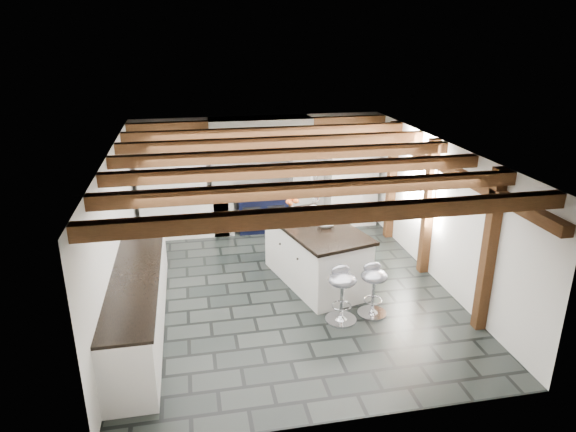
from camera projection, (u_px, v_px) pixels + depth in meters
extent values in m
plane|color=black|center=(287.00, 289.00, 8.22)|extent=(6.00, 6.00, 0.00)
plane|color=white|center=(259.00, 171.00, 10.59)|extent=(5.00, 0.00, 5.00)
plane|color=white|center=(116.00, 234.00, 7.37)|extent=(0.00, 6.00, 6.00)
plane|color=white|center=(438.00, 212.00, 8.28)|extent=(0.00, 6.00, 6.00)
plane|color=white|center=(287.00, 148.00, 7.43)|extent=(6.00, 6.00, 0.00)
cube|color=white|center=(222.00, 187.00, 10.24)|extent=(0.40, 0.60, 1.90)
cube|color=white|center=(300.00, 183.00, 10.53)|extent=(0.40, 0.60, 1.90)
cube|color=#552F18|center=(260.00, 134.00, 10.02)|extent=(2.10, 0.65, 0.18)
cube|color=white|center=(260.00, 126.00, 9.97)|extent=(2.00, 0.60, 0.31)
cube|color=black|center=(263.00, 134.00, 9.71)|extent=(1.00, 0.03, 0.22)
cube|color=silver|center=(263.00, 134.00, 9.69)|extent=(0.90, 0.01, 0.14)
cube|color=white|center=(173.00, 187.00, 10.05)|extent=(1.30, 0.58, 2.00)
cube|color=white|center=(351.00, 177.00, 10.71)|extent=(1.00, 0.58, 2.00)
cube|color=white|center=(140.00, 296.00, 7.12)|extent=(0.60, 3.80, 0.88)
cube|color=black|center=(136.00, 266.00, 6.96)|extent=(0.64, 3.80, 0.04)
cube|color=white|center=(210.00, 212.00, 10.37)|extent=(0.70, 0.60, 0.88)
cube|color=black|center=(209.00, 190.00, 10.21)|extent=(0.74, 0.64, 0.04)
cube|color=#552F18|center=(439.00, 164.00, 7.99)|extent=(0.15, 5.80, 0.14)
plane|color=white|center=(423.00, 178.00, 8.69)|extent=(0.00, 0.90, 0.90)
cube|color=#552F18|center=(337.00, 214.00, 5.07)|extent=(5.00, 0.16, 0.16)
cube|color=#552F18|center=(315.00, 189.00, 5.86)|extent=(5.00, 0.16, 0.16)
cube|color=#552F18|center=(299.00, 170.00, 6.66)|extent=(5.00, 0.16, 0.16)
cube|color=#552F18|center=(287.00, 154.00, 7.46)|extent=(5.00, 0.16, 0.16)
cube|color=#552F18|center=(276.00, 142.00, 8.26)|extent=(5.00, 0.16, 0.16)
cube|color=#552F18|center=(268.00, 132.00, 9.06)|extent=(5.00, 0.16, 0.16)
cube|color=#552F18|center=(261.00, 123.00, 9.85)|extent=(5.00, 0.16, 0.16)
cube|color=#552F18|center=(489.00, 252.00, 6.79)|extent=(0.15, 0.15, 2.30)
cube|color=#552F18|center=(428.00, 208.00, 8.45)|extent=(0.15, 0.15, 2.30)
cube|color=#552F18|center=(391.00, 181.00, 9.92)|extent=(0.15, 0.15, 2.30)
cylinder|color=black|center=(317.00, 172.00, 7.59)|extent=(0.01, 0.01, 0.56)
cylinder|color=white|center=(317.00, 193.00, 7.71)|extent=(0.09, 0.09, 0.22)
cylinder|color=black|center=(315.00, 167.00, 7.88)|extent=(0.01, 0.01, 0.56)
cylinder|color=white|center=(315.00, 187.00, 7.99)|extent=(0.09, 0.09, 0.22)
cylinder|color=black|center=(314.00, 162.00, 8.16)|extent=(0.01, 0.01, 0.56)
cylinder|color=white|center=(314.00, 182.00, 8.28)|extent=(0.09, 0.09, 0.22)
cube|color=black|center=(262.00, 208.00, 10.54)|extent=(1.00, 0.60, 0.90)
ellipsoid|color=silver|center=(249.00, 187.00, 10.33)|extent=(0.28, 0.28, 0.11)
ellipsoid|color=silver|center=(274.00, 185.00, 10.42)|extent=(0.28, 0.28, 0.11)
cylinder|color=silver|center=(264.00, 196.00, 10.11)|extent=(0.95, 0.03, 0.03)
cube|color=black|center=(252.00, 214.00, 10.21)|extent=(0.35, 0.02, 0.30)
cube|color=black|center=(276.00, 212.00, 10.31)|extent=(0.35, 0.02, 0.30)
cube|color=white|center=(315.00, 255.00, 8.32)|extent=(1.41, 2.09, 0.93)
cube|color=black|center=(316.00, 227.00, 8.15)|extent=(1.51, 2.19, 0.05)
imported|color=white|center=(292.00, 211.00, 8.49)|extent=(0.24, 0.24, 0.20)
ellipsoid|color=orange|center=(292.00, 202.00, 8.44)|extent=(0.21, 0.21, 0.13)
cylinder|color=white|center=(314.00, 211.00, 8.49)|extent=(0.13, 0.13, 0.19)
imported|color=white|center=(325.00, 225.00, 8.09)|extent=(0.34, 0.34, 0.07)
cylinder|color=white|center=(329.00, 219.00, 8.28)|extent=(0.05, 0.05, 0.11)
cylinder|color=white|center=(329.00, 215.00, 8.26)|extent=(0.23, 0.23, 0.02)
cylinder|color=#C4B383|center=(329.00, 213.00, 8.24)|extent=(0.18, 0.18, 0.07)
cylinder|color=silver|center=(372.00, 313.00, 7.51)|extent=(0.43, 0.43, 0.03)
cone|color=silver|center=(372.00, 311.00, 7.49)|extent=(0.19, 0.19, 0.08)
cylinder|color=silver|center=(373.00, 295.00, 7.40)|extent=(0.05, 0.05, 0.53)
torus|color=silver|center=(373.00, 300.00, 7.43)|extent=(0.27, 0.27, 0.02)
ellipsoid|color=gray|center=(374.00, 276.00, 7.30)|extent=(0.39, 0.39, 0.17)
ellipsoid|color=gray|center=(372.00, 267.00, 7.35)|extent=(0.27, 0.11, 0.15)
cylinder|color=silver|center=(341.00, 319.00, 7.34)|extent=(0.45, 0.45, 0.03)
cone|color=silver|center=(341.00, 317.00, 7.33)|extent=(0.20, 0.20, 0.08)
cylinder|color=silver|center=(342.00, 300.00, 7.23)|extent=(0.05, 0.05, 0.56)
torus|color=silver|center=(341.00, 305.00, 7.26)|extent=(0.29, 0.29, 0.02)
ellipsoid|color=gray|center=(342.00, 280.00, 7.12)|extent=(0.46, 0.46, 0.18)
ellipsoid|color=gray|center=(339.00, 270.00, 7.18)|extent=(0.30, 0.15, 0.16)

